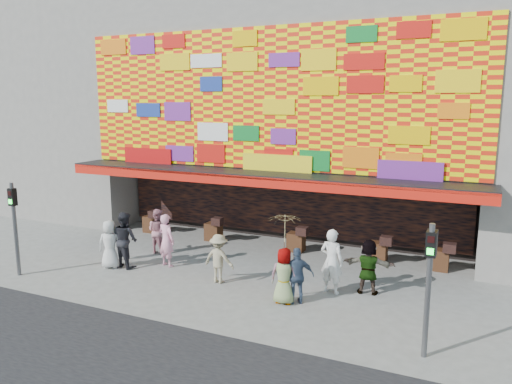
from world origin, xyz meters
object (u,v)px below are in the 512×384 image
(ped_d, at_px, (219,259))
(ped_a, at_px, (110,244))
(parasol, at_px, (285,229))
(ped_e, at_px, (297,276))
(ped_g, at_px, (284,276))
(ped_c, at_px, (125,239))
(ped_b, at_px, (166,240))
(signal_right, at_px, (429,276))
(ped_f, at_px, (368,267))
(ped_h, at_px, (332,261))
(signal_left, at_px, (14,219))
(ped_i, at_px, (158,231))

(ped_d, bearing_deg, ped_a, 6.80)
(parasol, bearing_deg, ped_e, 24.84)
(ped_a, height_order, ped_g, ped_a)
(ped_d, bearing_deg, ped_c, 2.24)
(ped_b, bearing_deg, ped_a, 44.55)
(ped_a, height_order, ped_c, ped_c)
(ped_a, bearing_deg, signal_right, 148.98)
(ped_d, bearing_deg, ped_f, -164.53)
(ped_h, bearing_deg, ped_d, 20.06)
(ped_g, bearing_deg, signal_right, 154.65)
(ped_e, bearing_deg, ped_d, -40.16)
(ped_b, distance_m, ped_d, 2.43)
(ped_d, xyz_separation_m, ped_h, (3.36, 0.63, 0.19))
(signal_left, relative_size, ped_c, 1.59)
(signal_left, relative_size, ped_d, 1.97)
(ped_f, bearing_deg, signal_left, 10.35)
(signal_right, relative_size, ped_f, 1.86)
(signal_right, bearing_deg, signal_left, 180.00)
(ped_g, bearing_deg, signal_left, 4.60)
(ped_d, xyz_separation_m, ped_i, (-3.49, 1.73, 0.06))
(signal_left, distance_m, ped_e, 9.08)
(ped_h, height_order, ped_i, ped_h)
(signal_right, relative_size, ped_c, 1.59)
(ped_a, bearing_deg, ped_c, -161.40)
(ped_b, xyz_separation_m, ped_g, (4.74, -1.29, -0.11))
(ped_f, distance_m, ped_h, 1.07)
(ped_b, relative_size, ped_f, 1.11)
(ped_f, height_order, ped_i, ped_i)
(ped_g, height_order, ped_h, ped_h)
(ped_f, bearing_deg, ped_a, 2.99)
(ped_h, relative_size, ped_i, 1.16)
(signal_left, bearing_deg, parasol, 9.54)
(ped_d, bearing_deg, ped_e, 171.76)
(signal_left, distance_m, ped_i, 4.78)
(signal_right, relative_size, ped_a, 1.85)
(ped_a, relative_size, ped_f, 1.01)
(ped_f, relative_size, ped_g, 1.03)
(ped_i, relative_size, parasol, 0.93)
(signal_left, bearing_deg, ped_e, 10.16)
(ped_b, distance_m, ped_e, 5.19)
(ped_e, bearing_deg, parasol, -4.85)
(ped_d, xyz_separation_m, ped_g, (2.39, -0.66, 0.03))
(signal_right, height_order, parasol, signal_right)
(signal_left, xyz_separation_m, ped_a, (2.21, 1.78, -1.05))
(parasol, bearing_deg, ped_b, 164.80)
(ped_c, bearing_deg, ped_g, -171.54)
(ped_b, bearing_deg, ped_d, 178.90)
(ped_a, distance_m, ped_d, 3.95)
(ped_e, bearing_deg, ped_h, -148.97)
(ped_h, bearing_deg, ped_g, 62.49)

